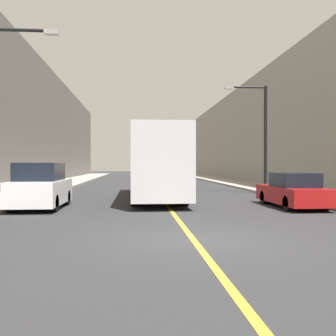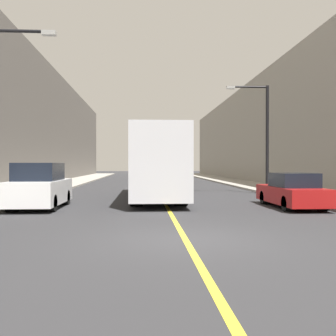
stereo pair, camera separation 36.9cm
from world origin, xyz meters
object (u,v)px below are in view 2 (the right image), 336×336
(car_right_near, at_px, (292,192))
(street_lamp_right, at_px, (263,130))
(bus, at_px, (156,163))
(parked_suv_left, at_px, (40,187))

(car_right_near, bearing_deg, street_lamp_right, 81.83)
(street_lamp_right, bearing_deg, bus, -156.59)
(bus, bearing_deg, parked_suv_left, -139.43)
(parked_suv_left, distance_m, street_lamp_right, 14.22)
(bus, xyz_separation_m, parked_suv_left, (-5.04, -4.31, -1.03))
(parked_suv_left, distance_m, car_right_near, 10.74)
(car_right_near, bearing_deg, parked_suv_left, 178.09)
(parked_suv_left, bearing_deg, car_right_near, -1.91)
(car_right_near, relative_size, street_lamp_right, 0.70)
(bus, xyz_separation_m, car_right_near, (5.70, -4.67, -1.24))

